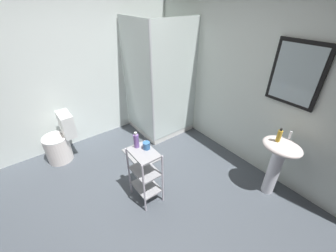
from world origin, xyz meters
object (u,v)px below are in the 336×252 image
rinse_cup (146,146)px  storage_cart (145,172)px  conditioner_bottle_purple (136,141)px  toilet (60,142)px  pedestal_sink (278,157)px  hand_soap_bottle (279,136)px  bath_mat (141,155)px  shower_stall (159,109)px

rinse_cup → storage_cart: bearing=-61.2°
conditioner_bottle_purple → rinse_cup: bearing=37.0°
storage_cart → conditioner_bottle_purple: 0.42m
toilet → rinse_cup: (1.42, 0.71, 0.47)m
pedestal_sink → conditioner_bottle_purple: bearing=-127.3°
toilet → conditioner_bottle_purple: 1.56m
storage_cart → hand_soap_bottle: 1.62m
pedestal_sink → conditioner_bottle_purple: (-1.03, -1.36, 0.25)m
pedestal_sink → storage_cart: (-0.90, -1.35, -0.14)m
toilet → conditioner_bottle_purple: size_ratio=3.73×
conditioner_bottle_purple → bath_mat: (-0.64, 0.38, -0.82)m
bath_mat → hand_soap_bottle: bearing=30.2°
pedestal_sink → toilet: size_ratio=1.07×
hand_soap_bottle → rinse_cup: (-0.88, -1.25, -0.10)m
pedestal_sink → shower_stall: bearing=-171.9°
storage_cart → hand_soap_bottle: size_ratio=4.32×
storage_cart → bath_mat: bearing=154.3°
rinse_cup → shower_stall: bearing=139.8°
pedestal_sink → bath_mat: (-1.67, -0.98, -0.57)m
pedestal_sink → toilet: pedestal_sink is taller
shower_stall → hand_soap_bottle: shower_stall is taller
hand_soap_bottle → conditioner_bottle_purple: 1.65m
storage_cart → bath_mat: 0.96m
toilet → bath_mat: (0.69, 1.02, -0.31)m
pedestal_sink → storage_cart: size_ratio=1.09×
conditioner_bottle_purple → bath_mat: bearing=149.1°
toilet → rinse_cup: bearing=26.5°
hand_soap_bottle → storage_cart: bearing=-122.8°
toilet → rinse_cup: 1.66m
shower_stall → bath_mat: 0.93m
pedestal_sink → toilet: bearing=-139.8°
conditioner_bottle_purple → rinse_cup: conditioner_bottle_purple is taller
bath_mat → pedestal_sink: bearing=30.3°
shower_stall → storage_cart: (1.20, -1.05, -0.03)m
shower_stall → rinse_cup: bearing=-40.2°
shower_stall → conditioner_bottle_purple: shower_stall is taller
storage_cart → conditioner_bottle_purple: size_ratio=3.63×
pedestal_sink → rinse_cup: size_ratio=9.14×
rinse_cup → conditioner_bottle_purple: bearing=-143.0°
toilet → hand_soap_bottle: hand_soap_bottle is taller
shower_stall → hand_soap_bottle: bearing=7.3°
storage_cart → rinse_cup: bearing=118.8°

